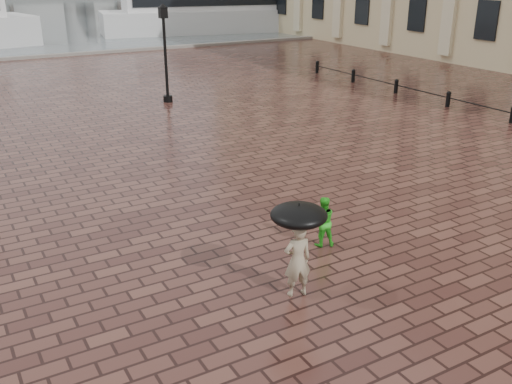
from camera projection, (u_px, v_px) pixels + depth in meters
ground at (259, 216)px, 15.04m from camera, size 300.00×300.00×0.00m
quay_edge at (36, 58)px, 40.85m from camera, size 80.00×0.60×0.30m
bollard_row at (448, 98)px, 26.60m from camera, size 0.22×21.22×0.73m
adult_pedestrian at (297, 260)px, 11.16m from camera, size 0.62×0.47×1.54m
child_pedestrian at (323, 221)px, 13.25m from camera, size 0.71×0.63×1.22m
ferry_far at (216, 9)px, 56.25m from camera, size 22.94×9.35×7.33m
umbrella at (299, 215)px, 10.80m from camera, size 1.10×1.10×1.10m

